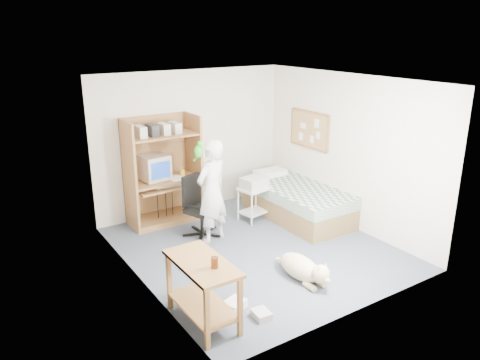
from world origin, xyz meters
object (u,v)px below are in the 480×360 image
at_px(computer_hutch, 162,175).
at_px(office_chair, 199,214).
at_px(bed, 296,201).
at_px(dog, 303,268).
at_px(printer_cart, 254,198).
at_px(side_desk, 203,283).
at_px(person, 212,192).

xyz_separation_m(computer_hutch, office_chair, (0.23, -0.85, -0.47)).
distance_m(bed, dog, 2.17).
relative_size(office_chair, printer_cart, 1.66).
bearing_deg(dog, bed, 50.98).
bearing_deg(office_chair, side_desk, -136.47).
height_order(computer_hutch, printer_cart, computer_hutch).
height_order(bed, dog, bed).
height_order(bed, person, person).
height_order(office_chair, printer_cart, office_chair).
bearing_deg(bed, computer_hutch, 150.71).
distance_m(computer_hutch, side_desk, 3.08).
xyz_separation_m(computer_hutch, dog, (0.69, -2.84, -0.65)).
xyz_separation_m(dog, printer_cart, (0.62, 2.03, 0.22)).
relative_size(office_chair, person, 0.60).
bearing_deg(person, printer_cart, 179.31).
bearing_deg(dog, side_desk, -178.26).
bearing_deg(printer_cart, person, -171.80).
bearing_deg(printer_cart, computer_hutch, 137.79).
distance_m(office_chair, printer_cart, 1.08).
xyz_separation_m(bed, person, (-1.70, -0.03, 0.52)).
bearing_deg(person, dog, 84.07).
xyz_separation_m(person, printer_cart, (1.01, 0.34, -0.42)).
distance_m(side_desk, dog, 1.58).
relative_size(person, printer_cart, 2.76).
relative_size(side_desk, person, 0.62).
xyz_separation_m(office_chair, dog, (0.46, -1.99, -0.18)).
height_order(office_chair, person, person).
height_order(side_desk, person, person).
distance_m(dog, printer_cart, 2.13).
distance_m(office_chair, person, 0.55).
bearing_deg(office_chair, person, -96.47).
xyz_separation_m(side_desk, office_chair, (1.08, 2.08, -0.15)).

